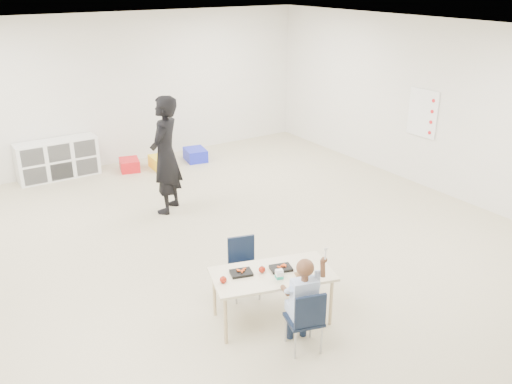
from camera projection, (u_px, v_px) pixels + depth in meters
room at (239, 155)px, 6.56m from camera, size 9.00×9.02×2.80m
table at (272, 296)px, 5.69m from camera, size 1.37×0.95×0.57m
chair_near at (304, 318)px, 5.24m from camera, size 0.41×0.39×0.69m
chair_far at (245, 269)px, 6.11m from camera, size 0.41×0.39×0.69m
child at (305, 301)px, 5.17m from camera, size 0.57×0.57×1.08m
lunch_tray_near at (281, 268)px, 5.65m from camera, size 0.26×0.22×0.03m
lunch_tray_far at (241, 273)px, 5.56m from camera, size 0.26×0.22×0.03m
milk_carton at (279, 275)px, 5.46m from camera, size 0.09×0.09×0.10m
bread_roll at (301, 272)px, 5.54m from camera, size 0.09×0.09×0.07m
apple_near at (262, 270)px, 5.58m from camera, size 0.07×0.07×0.07m
apple_far at (223, 280)px, 5.40m from camera, size 0.07×0.07×0.07m
cubby_shelf at (58, 159)px, 9.66m from camera, size 1.40×0.40×0.70m
rules_poster at (423, 113)px, 9.09m from camera, size 0.02×0.60×0.80m
adult at (165, 155)px, 8.12m from camera, size 0.77×0.76×1.80m
bin_red at (130, 165)px, 10.11m from camera, size 0.44×0.51×0.21m
bin_yellow at (161, 162)px, 10.23m from camera, size 0.38×0.48×0.23m
bin_blue at (195, 155)px, 10.63m from camera, size 0.45×0.54×0.24m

